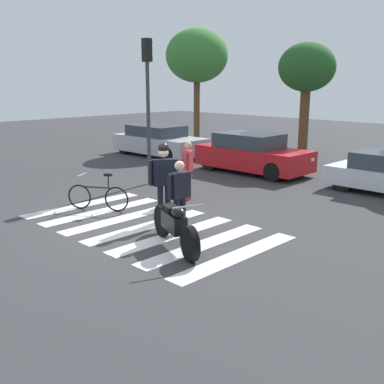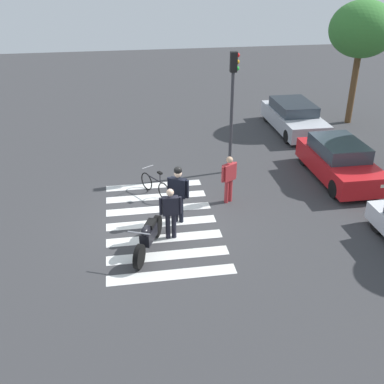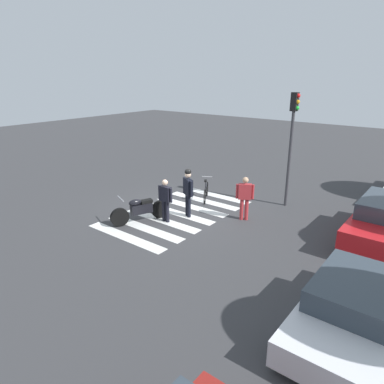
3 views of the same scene
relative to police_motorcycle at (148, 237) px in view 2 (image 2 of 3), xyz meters
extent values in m
plane|color=#38383A|center=(-1.47, 0.51, -0.47)|extent=(60.00, 60.00, 0.00)
cylinder|color=black|center=(0.74, -0.31, -0.13)|extent=(0.68, 0.39, 0.68)
cylinder|color=black|center=(-0.73, 0.30, -0.13)|extent=(0.68, 0.39, 0.68)
cube|color=black|center=(-0.04, 0.02, 0.05)|extent=(0.85, 0.57, 0.36)
ellipsoid|color=black|center=(0.17, -0.07, 0.32)|extent=(0.54, 0.41, 0.24)
cube|color=black|center=(-0.22, 0.09, 0.29)|extent=(0.50, 0.39, 0.12)
cylinder|color=#A5A5AD|center=(0.66, -0.28, 0.57)|extent=(0.27, 0.59, 0.04)
torus|color=black|center=(-3.90, 0.24, -0.14)|extent=(0.59, 0.36, 0.66)
torus|color=black|center=(-3.00, 0.77, -0.14)|extent=(0.59, 0.36, 0.66)
cylinder|color=black|center=(-3.45, 0.51, 0.14)|extent=(0.73, 0.45, 0.04)
cylinder|color=black|center=(-3.18, 0.66, 0.31)|extent=(0.04, 0.04, 0.34)
cube|color=black|center=(-3.18, 0.66, 0.49)|extent=(0.22, 0.19, 0.06)
cylinder|color=#99999E|center=(-3.81, 0.29, 0.46)|extent=(0.26, 0.41, 0.03)
cylinder|color=black|center=(-1.53, 0.99, -0.03)|extent=(0.14, 0.14, 0.88)
cylinder|color=black|center=(-1.45, 1.14, -0.03)|extent=(0.14, 0.14, 0.88)
cube|color=black|center=(-1.49, 1.06, 0.73)|extent=(0.42, 0.55, 0.63)
sphere|color=beige|center=(-1.49, 1.06, 1.20)|extent=(0.24, 0.24, 0.24)
cylinder|color=black|center=(-1.64, 0.79, 0.73)|extent=(0.09, 0.09, 0.60)
cylinder|color=black|center=(-1.34, 1.33, 0.73)|extent=(0.09, 0.09, 0.60)
sphere|color=black|center=(-1.49, 1.06, 1.31)|extent=(0.25, 0.25, 0.25)
cylinder|color=black|center=(-0.59, 0.81, -0.07)|extent=(0.14, 0.14, 0.80)
cylinder|color=black|center=(-0.59, 0.63, -0.07)|extent=(0.14, 0.14, 0.80)
cube|color=black|center=(-0.59, 0.72, 0.61)|extent=(0.21, 0.47, 0.57)
sphere|color=beige|center=(-0.59, 0.72, 1.05)|extent=(0.22, 0.22, 0.22)
cylinder|color=black|center=(-0.59, 1.00, 0.61)|extent=(0.09, 0.09, 0.54)
cylinder|color=black|center=(-0.60, 0.43, 0.61)|extent=(0.09, 0.09, 0.54)
cylinder|color=#B22D33|center=(-2.49, 2.84, -0.06)|extent=(0.14, 0.14, 0.82)
cylinder|color=#B22D33|center=(-2.58, 3.00, -0.06)|extent=(0.14, 0.14, 0.82)
cube|color=#B22D33|center=(-2.53, 2.92, 0.64)|extent=(0.42, 0.51, 0.58)
sphere|color=tan|center=(-2.53, 2.92, 1.08)|extent=(0.22, 0.22, 0.22)
cylinder|color=#B22D33|center=(-2.38, 2.67, 0.64)|extent=(0.09, 0.09, 0.55)
cylinder|color=#B22D33|center=(-2.68, 3.17, 0.64)|extent=(0.09, 0.09, 0.55)
cube|color=silver|center=(-4.17, 0.51, -0.47)|extent=(0.45, 3.46, 0.01)
cube|color=silver|center=(-3.27, 0.51, -0.47)|extent=(0.45, 3.46, 0.01)
cube|color=silver|center=(-2.37, 0.51, -0.47)|extent=(0.45, 3.46, 0.01)
cube|color=silver|center=(-1.47, 0.51, -0.47)|extent=(0.45, 3.46, 0.01)
cube|color=silver|center=(-0.57, 0.51, -0.47)|extent=(0.45, 3.46, 0.01)
cube|color=silver|center=(0.33, 0.51, -0.47)|extent=(0.45, 3.46, 0.01)
cube|color=silver|center=(1.23, 0.51, -0.47)|extent=(0.45, 3.46, 0.01)
cylinder|color=black|center=(-7.52, 8.49, -0.17)|extent=(0.61, 0.22, 0.61)
cylinder|color=black|center=(-7.53, 6.84, -0.17)|extent=(0.61, 0.22, 0.61)
cylinder|color=black|center=(-10.61, 8.49, -0.17)|extent=(0.61, 0.22, 0.61)
cylinder|color=black|center=(-10.61, 6.84, -0.17)|extent=(0.61, 0.22, 0.61)
cube|color=#B7BAC1|center=(-9.07, 7.66, 0.05)|extent=(4.54, 1.88, 0.71)
cube|color=#333D47|center=(-9.29, 7.67, 0.64)|extent=(2.45, 1.65, 0.47)
cube|color=#F2EDCC|center=(-6.84, 8.26, 0.16)|extent=(0.08, 0.20, 0.12)
cube|color=#F2EDCC|center=(-6.84, 7.06, 0.16)|extent=(0.08, 0.20, 0.12)
cylinder|color=black|center=(-2.22, 8.21, -0.14)|extent=(0.66, 0.22, 0.66)
cylinder|color=black|center=(-2.23, 6.64, -0.14)|extent=(0.66, 0.22, 0.66)
cylinder|color=black|center=(-5.10, 8.22, -0.14)|extent=(0.66, 0.22, 0.66)
cylinder|color=black|center=(-5.10, 6.65, -0.14)|extent=(0.66, 0.22, 0.66)
cube|color=red|center=(-3.66, 7.43, 0.08)|extent=(4.23, 1.79, 0.74)
cube|color=#333D47|center=(-3.87, 7.43, 0.71)|extent=(2.29, 1.58, 0.51)
cube|color=#F2EDCC|center=(-1.59, 8.00, 0.19)|extent=(0.08, 0.20, 0.12)
cube|color=#F2EDCC|center=(-1.59, 6.85, 0.19)|extent=(0.08, 0.20, 0.12)
cylinder|color=black|center=(0.12, 6.97, -0.14)|extent=(0.66, 0.22, 0.66)
cylinder|color=#38383D|center=(-4.93, 3.54, 1.46)|extent=(0.12, 0.12, 3.87)
cube|color=black|center=(-4.93, 3.54, 3.75)|extent=(0.26, 0.26, 0.70)
sphere|color=red|center=(-4.92, 3.67, 3.98)|extent=(0.16, 0.16, 0.16)
sphere|color=orange|center=(-4.92, 3.67, 3.75)|extent=(0.16, 0.16, 0.16)
sphere|color=green|center=(-4.92, 3.67, 3.52)|extent=(0.16, 0.16, 0.16)
cylinder|color=brown|center=(-9.81, 10.84, 1.20)|extent=(0.31, 0.31, 3.35)
ellipsoid|color=#387A33|center=(-9.81, 10.84, 4.02)|extent=(3.04, 3.04, 2.59)
camera|label=1|loc=(6.50, -6.13, 2.84)|focal=43.38mm
camera|label=2|loc=(11.12, -0.57, 7.10)|focal=43.43mm
camera|label=3|loc=(8.32, 8.88, 4.75)|focal=32.78mm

